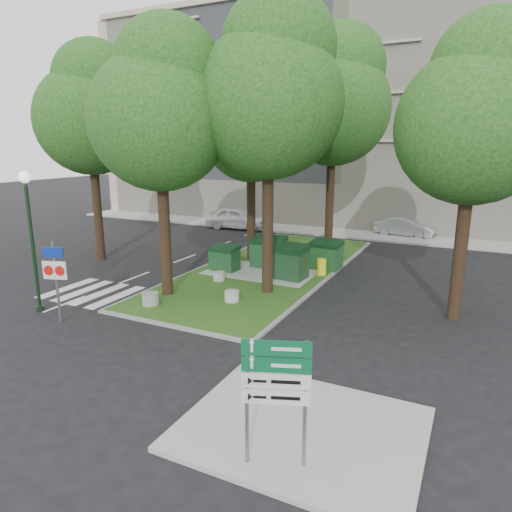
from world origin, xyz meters
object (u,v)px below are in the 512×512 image
Objects in this scene: dumpster_b at (269,252)px; bollard_left at (151,299)px; tree_street_left at (91,110)px; tree_median_far at (336,97)px; traffic_sign_pole at (55,272)px; car_silver at (405,227)px; bollard_right at (232,296)px; car_white at (237,218)px; tree_median_near_left at (162,107)px; dumpster_c at (288,262)px; dumpster_a at (225,258)px; dumpster_d at (326,255)px; tree_median_near_right at (271,88)px; tree_street_right at (479,112)px; bollard_mid at (219,276)px; litter_bin at (321,267)px; tree_median_mid at (253,123)px; street_lamp at (30,225)px.

dumpster_b reaches higher than bollard_left.
tree_street_left reaches higher than dumpster_b.
tree_median_far reaches higher than bollard_left.
car_silver is at bearing 50.44° from traffic_sign_pole.
bollard_right is 0.12× the size of car_white.
tree_median_near_left is 6.00× the size of dumpster_c.
tree_median_far is 8.82× the size of dumpster_a.
dumpster_d reaches higher than bollard_left.
tree_street_right is (7.00, 0.50, -1.00)m from tree_median_near_right.
car_white reaches higher than bollard_mid.
tree_median_near_left is 9.78m from litter_bin.
bollard_left is (7.13, -4.89, -7.31)m from tree_street_left.
dumpster_b is 0.96× the size of dumpster_c.
bollard_mid is (-2.57, -1.72, -0.56)m from dumpster_c.
tree_median_near_right is 8.54m from dumpster_d.
dumpster_b is 5.37m from bollard_right.
tree_median_mid reaches higher than litter_bin.
tree_street_right is at bearing -21.86° from dumpster_b.
tree_median_far reaches higher than street_lamp.
tree_median_near_right is 6.82× the size of dumpster_b.
dumpster_b reaches higher than litter_bin.
street_lamp is at bearing -141.31° from tree_median_near_right.
car_white is at bearing 123.34° from tree_median_mid.
car_white reaches higher than bollard_left.
traffic_sign_pole is at bearing -114.10° from tree_median_near_left.
bollard_mid is 7.03m from traffic_sign_pole.
tree_median_mid is 17.84× the size of bollard_right.
tree_street_left is 6.27× the size of dumpster_c.
tree_median_near_left is 2.74× the size of car_silver.
dumpster_a is at bearing -122.59° from tree_median_far.
tree_median_near_left reaches higher than bollard_right.
tree_median_far is at bearing 83.67° from bollard_right.
dumpster_a is at bearing -158.69° from car_white.
dumpster_c is (-0.10, 2.16, -7.12)m from tree_median_near_right.
tree_median_far is 21.30× the size of bollard_right.
dumpster_c is at bearing 50.74° from tree_median_near_left.
car_white is (-3.03, 18.45, -1.03)m from traffic_sign_pole.
traffic_sign_pole is (-12.25, -6.42, -5.17)m from tree_street_right.
car_white is at bearing 81.49° from traffic_sign_pole.
tree_median_far is at bearing 50.04° from traffic_sign_pole.
tree_median_near_right reaches higher than bollard_right.
tree_median_mid is 13.25× the size of litter_bin.
car_white is (-8.28, 12.53, -7.20)m from tree_median_near_right.
bollard_right is at bearing -96.33° from tree_median_far.
tree_median_mid reaches higher than bollard_left.
litter_bin is 13.19m from car_white.
car_silver is (3.88, 16.65, 0.31)m from bollard_right.
bollard_right is at bearing 25.70° from traffic_sign_pole.
car_white is (-4.78, 14.53, -6.53)m from tree_median_near_left.
car_white is at bearing 78.65° from tree_street_left.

